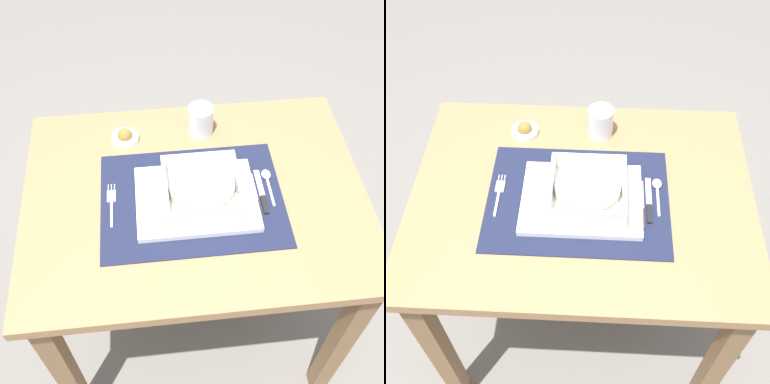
% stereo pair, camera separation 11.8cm
% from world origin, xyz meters
% --- Properties ---
extents(ground_plane, '(6.00, 6.00, 0.00)m').
position_xyz_m(ground_plane, '(0.00, 0.00, 0.00)').
color(ground_plane, slate).
extents(dining_table, '(0.86, 0.65, 0.72)m').
position_xyz_m(dining_table, '(0.00, 0.00, 0.60)').
color(dining_table, '#936D47').
rests_on(dining_table, ground).
extents(placemat, '(0.45, 0.34, 0.00)m').
position_xyz_m(placemat, '(-0.01, -0.02, 0.72)').
color(placemat, '#191E38').
rests_on(placemat, dining_table).
extents(serving_plate, '(0.29, 0.22, 0.02)m').
position_xyz_m(serving_plate, '(-0.00, -0.03, 0.73)').
color(serving_plate, white).
rests_on(serving_plate, placemat).
extents(porridge_bowl, '(0.18, 0.18, 0.05)m').
position_xyz_m(porridge_bowl, '(0.01, -0.02, 0.76)').
color(porridge_bowl, white).
rests_on(porridge_bowl, serving_plate).
extents(fork, '(0.02, 0.13, 0.00)m').
position_xyz_m(fork, '(-0.21, -0.01, 0.72)').
color(fork, silver).
rests_on(fork, placemat).
extents(spoon, '(0.02, 0.12, 0.01)m').
position_xyz_m(spoon, '(0.19, 0.02, 0.73)').
color(spoon, silver).
rests_on(spoon, placemat).
extents(butter_knife, '(0.01, 0.14, 0.01)m').
position_xyz_m(butter_knife, '(0.17, -0.03, 0.72)').
color(butter_knife, black).
rests_on(butter_knife, placemat).
extents(bread_knife, '(0.01, 0.15, 0.01)m').
position_xyz_m(bread_knife, '(0.15, -0.04, 0.72)').
color(bread_knife, '#59331E').
rests_on(bread_knife, placemat).
extents(drinking_glass, '(0.07, 0.07, 0.08)m').
position_xyz_m(drinking_glass, '(0.04, 0.22, 0.76)').
color(drinking_glass, white).
rests_on(drinking_glass, dining_table).
extents(condiment_saucer, '(0.08, 0.08, 0.04)m').
position_xyz_m(condiment_saucer, '(-0.17, 0.21, 0.73)').
color(condiment_saucer, white).
rests_on(condiment_saucer, dining_table).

